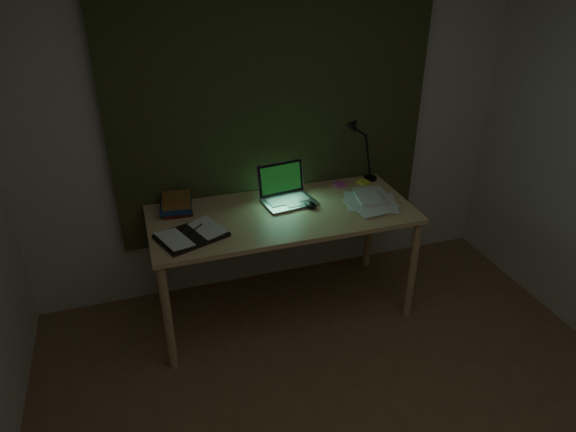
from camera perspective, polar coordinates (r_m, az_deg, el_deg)
The scene contains 11 objects.
wall_back at distance 3.58m, azimuth -1.70°, elevation 10.46°, with size 3.50×0.00×2.50m, color beige.
curtain at distance 3.49m, azimuth -1.55°, elevation 13.39°, with size 2.20×0.06×2.00m, color #30381C.
desk at distance 3.54m, azimuth -0.59°, elevation -5.21°, with size 1.72×0.75×0.79m, color tan, non-canonical shape.
laptop at distance 3.40m, azimuth 0.13°, elevation 3.27°, with size 0.34×0.38×0.24m, color #A5A4A9, non-canonical shape.
open_textbook at distance 3.11m, azimuth -10.68°, elevation -2.07°, with size 0.38×0.27×0.03m, color silver, non-canonical shape.
book_stack at distance 3.42m, azimuth -12.24°, elevation 1.33°, with size 0.20×0.24×0.10m, color silver, non-canonical shape.
loose_papers at distance 3.54m, azimuth 8.03°, elevation 1.97°, with size 0.35×0.37×0.02m, color silver, non-canonical shape.
mouse at distance 3.40m, azimuth 2.51°, elevation 1.23°, with size 0.06×0.10×0.04m, color black.
sticky_yellow at distance 3.79m, azimuth 8.36°, elevation 3.78°, with size 0.07×0.07×0.02m, color #EBFF35.
sticky_pink at distance 3.73m, azimuth 5.72°, elevation 3.51°, with size 0.08×0.08×0.02m, color #CD4F9B.
desk_lamp at distance 3.76m, azimuth 9.40°, elevation 7.64°, with size 0.34×0.27×0.52m, color black, non-canonical shape.
Camera 1 is at (-0.94, -1.28, 2.35)m, focal length 32.00 mm.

